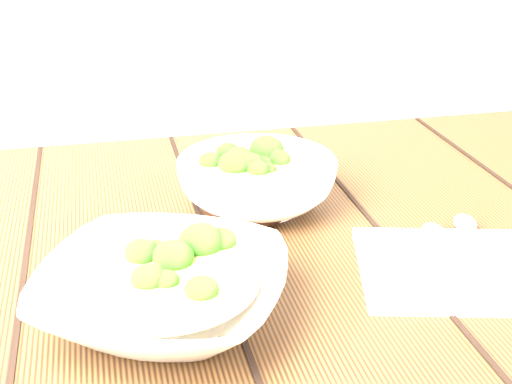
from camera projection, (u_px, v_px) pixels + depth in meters
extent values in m
cube|color=#301D0D|center=(232.00, 271.00, 0.79)|extent=(1.20, 0.80, 0.04)
cube|color=#301D0D|center=(478.00, 320.00, 1.36)|extent=(0.07, 0.07, 0.71)
imported|color=white|center=(163.00, 293.00, 0.66)|extent=(0.30, 0.30, 0.06)
cylinder|color=#A5814A|center=(162.00, 277.00, 0.65)|extent=(0.18, 0.18, 0.00)
ellipsoid|color=#32781A|center=(184.00, 264.00, 0.66)|extent=(0.04, 0.03, 0.03)
ellipsoid|color=#32781A|center=(158.00, 251.00, 0.68)|extent=(0.04, 0.03, 0.03)
ellipsoid|color=#32781A|center=(105.00, 268.00, 0.65)|extent=(0.04, 0.03, 0.03)
ellipsoid|color=#32781A|center=(146.00, 285.00, 0.63)|extent=(0.04, 0.03, 0.03)
ellipsoid|color=#32781A|center=(194.00, 287.00, 0.62)|extent=(0.04, 0.03, 0.03)
imported|color=white|center=(257.00, 183.00, 0.88)|extent=(0.23, 0.23, 0.06)
cylinder|color=#A5814A|center=(257.00, 168.00, 0.88)|extent=(0.16, 0.16, 0.00)
ellipsoid|color=#32781A|center=(271.00, 160.00, 0.88)|extent=(0.03, 0.03, 0.03)
ellipsoid|color=#32781A|center=(264.00, 154.00, 0.90)|extent=(0.03, 0.03, 0.03)
ellipsoid|color=#32781A|center=(239.00, 152.00, 0.91)|extent=(0.03, 0.03, 0.03)
ellipsoid|color=#32781A|center=(239.00, 161.00, 0.88)|extent=(0.03, 0.03, 0.03)
ellipsoid|color=#32781A|center=(231.00, 169.00, 0.86)|extent=(0.03, 0.03, 0.03)
ellipsoid|color=#32781A|center=(246.00, 179.00, 0.83)|extent=(0.03, 0.03, 0.03)
ellipsoid|color=#32781A|center=(269.00, 171.00, 0.85)|extent=(0.03, 0.03, 0.03)
ellipsoid|color=#32781A|center=(289.00, 166.00, 0.86)|extent=(0.03, 0.03, 0.03)
torus|color=black|center=(246.00, 204.00, 0.87)|extent=(0.14, 0.14, 0.03)
cube|color=beige|center=(455.00, 269.00, 0.74)|extent=(0.23, 0.21, 0.01)
cylinder|color=#BAB5A4|center=(445.00, 266.00, 0.73)|extent=(0.04, 0.12, 0.01)
ellipsoid|color=#BAB5A4|center=(434.00, 232.00, 0.80)|extent=(0.04, 0.05, 0.01)
cylinder|color=#BAB5A4|center=(473.00, 254.00, 0.75)|extent=(0.05, 0.12, 0.01)
ellipsoid|color=#BAB5A4|center=(465.00, 223.00, 0.82)|extent=(0.04, 0.05, 0.01)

